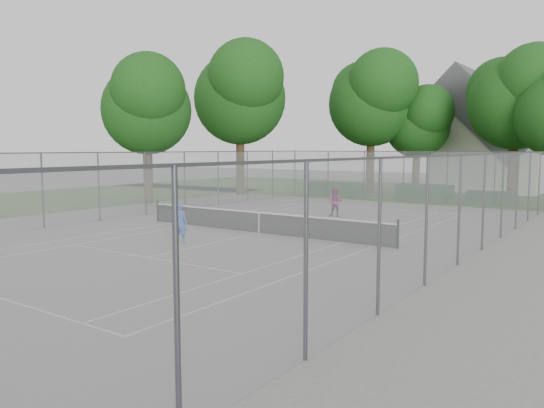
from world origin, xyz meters
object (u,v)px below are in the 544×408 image
Objects in this scene: tennis_net at (259,222)px; girl_player at (180,223)px; woman_player at (335,202)px; house at (489,141)px.

girl_player reaches higher than tennis_net.
girl_player is 10.62m from woman_player.
house is 6.77× the size of girl_player.
house reaches higher than tennis_net.
house is (2.64, 29.95, 3.86)m from tennis_net.
girl_player is at bearing -96.41° from house.
woman_player is at bearing 89.29° from tennis_net.
house is at bearing 77.48° from woman_player.
girl_player is 0.99× the size of woman_player.
house is at bearing 84.97° from tennis_net.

